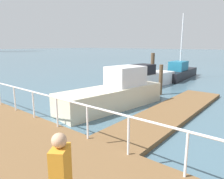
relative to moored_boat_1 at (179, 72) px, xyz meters
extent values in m
plane|color=#476675|center=(-12.59, 5.49, -0.61)|extent=(300.00, 300.00, 0.00)
cube|color=brown|center=(-10.90, -3.92, -0.52)|extent=(10.39, 2.00, 0.18)
cylinder|color=white|center=(-15.74, -6.39, 0.32)|extent=(0.06, 0.06, 1.05)
cylinder|color=white|center=(-15.74, -4.89, 0.32)|extent=(0.06, 0.06, 1.05)
cylinder|color=white|center=(-15.74, -3.39, 0.32)|extent=(0.06, 0.06, 1.05)
cylinder|color=white|center=(-15.74, -1.88, 0.32)|extent=(0.06, 0.06, 1.05)
cylinder|color=white|center=(-15.74, -0.38, 0.32)|extent=(0.06, 0.06, 1.05)
cylinder|color=white|center=(-15.74, 1.13, 0.32)|extent=(0.06, 0.06, 1.05)
cylinder|color=white|center=(-15.74, -6.39, 0.84)|extent=(0.06, 24.07, 0.06)
cylinder|color=brown|center=(-7.49, -1.71, 0.38)|extent=(0.24, 0.24, 1.98)
cylinder|color=brown|center=(-4.68, 0.43, 0.68)|extent=(0.30, 0.30, 2.58)
cube|color=black|center=(0.11, 0.01, -0.20)|extent=(6.71, 2.05, 0.81)
cube|color=#1E6B8C|center=(-0.38, -0.03, 0.63)|extent=(2.25, 1.42, 0.86)
cylinder|color=silver|center=(0.11, 0.01, 2.83)|extent=(0.12, 0.12, 5.26)
cube|color=beige|center=(-11.76, -1.07, -0.08)|extent=(6.19, 2.67, 1.06)
cube|color=white|center=(-10.77, -1.23, 0.97)|extent=(2.12, 1.70, 1.03)
cube|color=white|center=(-5.46, 0.42, -0.11)|extent=(5.73, 2.21, 1.00)
cube|color=black|center=(-6.40, 0.53, 0.77)|extent=(2.41, 1.51, 0.75)
cube|color=orange|center=(-18.29, -5.47, 0.90)|extent=(0.42, 0.38, 0.63)
sphere|color=tan|center=(-18.29, -5.47, 1.32)|extent=(0.21, 0.21, 0.21)
camera|label=1|loc=(-19.91, -7.74, 2.62)|focal=33.60mm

